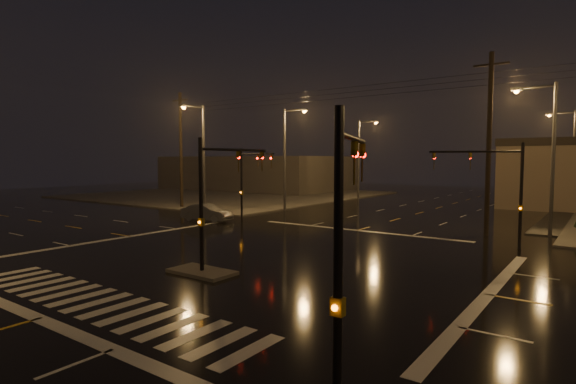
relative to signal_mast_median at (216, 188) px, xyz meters
name	(u,v)px	position (x,y,z in m)	size (l,w,h in m)	color
ground	(259,258)	(0.00, 3.07, -3.75)	(140.00, 140.00, 0.00)	black
sidewalk_nw	(230,194)	(-30.00, 33.07, -3.69)	(36.00, 36.00, 0.12)	#423F3B
median_island	(202,272)	(0.00, -0.93, -3.68)	(3.00, 1.60, 0.15)	#423F3B
crosswalk	(98,302)	(0.00, -5.93, -3.75)	(15.00, 2.60, 0.01)	beige
stop_bar_near	(39,319)	(0.00, -7.93, -3.75)	(16.00, 0.50, 0.01)	beige
stop_bar_far	(357,230)	(0.00, 14.07, -3.75)	(16.00, 0.50, 0.01)	beige
commercial_block	(256,173)	(-35.00, 45.07, -0.95)	(30.00, 18.00, 5.60)	#413C39
signal_mast_median	(216,188)	(0.00, 0.00, 0.00)	(0.25, 4.59, 6.00)	black
signal_mast_ne	(501,182)	(9.50, 13.21, 0.04)	(4.84, 1.86, 6.00)	black
signal_mast_nw	(248,175)	(-9.50, 13.21, 0.04)	(4.84, 1.86, 6.00)	black
signal_mast_se	(345,225)	(10.23, -6.68, -0.04)	(1.55, 3.87, 6.00)	black
streetlight_1	(287,152)	(-11.18, 21.07, 2.05)	(2.77, 0.32, 10.00)	#38383A
streetlight_2	(361,154)	(-11.18, 37.07, 2.05)	(2.77, 0.32, 10.00)	#38383A
streetlight_3	(548,148)	(11.18, 19.07, 2.05)	(2.77, 0.32, 10.00)	#38383A
streetlight_4	(570,152)	(11.18, 39.07, 2.05)	(2.77, 0.32, 10.00)	#38383A
streetlight_5	(201,151)	(-16.00, 14.26, 2.05)	(0.32, 2.77, 10.00)	#38383A
utility_pole_0	(181,149)	(-22.00, 17.07, 2.38)	(2.20, 0.32, 12.00)	black
utility_pole_1	(489,143)	(8.00, 17.07, 2.38)	(2.20, 0.32, 12.00)	black
car_crossing	(207,213)	(-12.27, 11.27, -3.04)	(1.50, 4.31, 1.42)	#5A5E62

